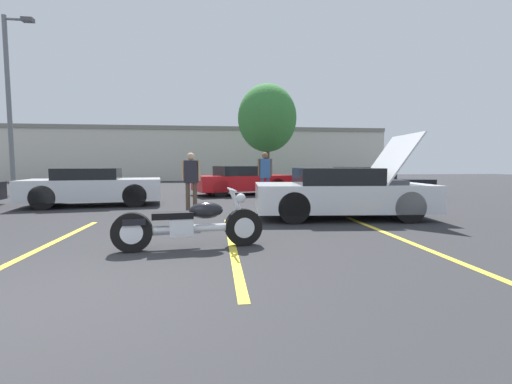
# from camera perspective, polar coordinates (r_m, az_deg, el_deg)

# --- Properties ---
(ground_plane) EXTENTS (80.00, 80.00, 0.00)m
(ground_plane) POSITION_cam_1_polar(r_m,az_deg,el_deg) (3.84, -31.91, -16.23)
(ground_plane) COLOR #2D2D30
(parking_stripe_foreground) EXTENTS (0.12, 4.96, 0.01)m
(parking_stripe_foreground) POSITION_cam_1_polar(r_m,az_deg,el_deg) (6.38, -32.37, -8.02)
(parking_stripe_foreground) COLOR yellow
(parking_stripe_foreground) RESTS_ON ground
(parking_stripe_middle) EXTENTS (0.12, 4.96, 0.01)m
(parking_stripe_middle) POSITION_cam_1_polar(r_m,az_deg,el_deg) (5.76, -4.05, -8.59)
(parking_stripe_middle) COLOR yellow
(parking_stripe_middle) RESTS_ON ground
(parking_stripe_back) EXTENTS (0.12, 4.96, 0.01)m
(parking_stripe_back) POSITION_cam_1_polar(r_m,az_deg,el_deg) (6.62, 23.10, -7.23)
(parking_stripe_back) COLOR yellow
(parking_stripe_back) RESTS_ON ground
(far_building) EXTENTS (32.00, 4.20, 4.40)m
(far_building) POSITION_cam_1_polar(r_m,az_deg,el_deg) (30.17, -9.82, 6.49)
(far_building) COLOR beige
(far_building) RESTS_ON ground
(light_pole) EXTENTS (1.21, 0.28, 7.38)m
(light_pole) POSITION_cam_1_polar(r_m,az_deg,el_deg) (17.87, -35.71, 12.62)
(light_pole) COLOR slate
(light_pole) RESTS_ON ground
(tree_background) EXTENTS (3.81, 3.81, 6.51)m
(tree_background) POSITION_cam_1_polar(r_m,az_deg,el_deg) (22.79, 1.87, 12.16)
(tree_background) COLOR brown
(tree_background) RESTS_ON ground
(motorcycle) EXTENTS (2.32, 0.70, 0.94)m
(motorcycle) POSITION_cam_1_polar(r_m,az_deg,el_deg) (5.48, -10.98, -5.37)
(motorcycle) COLOR black
(motorcycle) RESTS_ON ground
(show_car_hood_open) EXTENTS (4.34, 2.18, 2.06)m
(show_car_hood_open) POSITION_cam_1_polar(r_m,az_deg,el_deg) (8.70, 14.18, -0.13)
(show_car_hood_open) COLOR silver
(show_car_hood_open) RESTS_ON ground
(parked_car_mid_left_row) EXTENTS (4.30, 2.45, 1.20)m
(parked_car_mid_left_row) POSITION_cam_1_polar(r_m,az_deg,el_deg) (12.15, -25.42, 0.75)
(parked_car_mid_left_row) COLOR silver
(parked_car_mid_left_row) RESTS_ON ground
(parked_car_right_row) EXTENTS (4.92, 2.35, 1.21)m
(parked_car_right_row) POSITION_cam_1_polar(r_m,az_deg,el_deg) (14.66, 17.92, 1.48)
(parked_car_right_row) COLOR black
(parked_car_right_row) RESTS_ON ground
(parked_car_mid_right_row) EXTENTS (4.48, 2.99, 1.24)m
(parked_car_mid_right_row) POSITION_cam_1_polar(r_m,az_deg,el_deg) (14.98, -2.41, 1.89)
(parked_car_mid_right_row) COLOR red
(parked_car_mid_right_row) RESTS_ON ground
(spectator_near_motorcycle) EXTENTS (0.52, 0.22, 1.65)m
(spectator_near_motorcycle) POSITION_cam_1_polar(r_m,az_deg,el_deg) (9.79, -10.76, 2.53)
(spectator_near_motorcycle) COLOR brown
(spectator_near_motorcycle) RESTS_ON ground
(spectator_by_show_car) EXTENTS (0.52, 0.23, 1.75)m
(spectator_by_show_car) POSITION_cam_1_polar(r_m,az_deg,el_deg) (12.18, 1.52, 3.33)
(spectator_by_show_car) COLOR #38476B
(spectator_by_show_car) RESTS_ON ground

